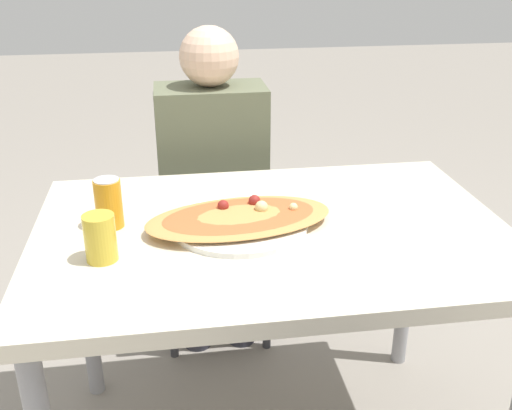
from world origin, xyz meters
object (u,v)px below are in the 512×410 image
at_px(person_seated, 213,169).
at_px(chair_far_seated, 212,201).
at_px(drink_glass, 100,238).
at_px(soda_can, 109,203).
at_px(dining_table, 272,255).
at_px(pizza_main, 240,219).

bearing_deg(person_seated, chair_far_seated, -90.00).
bearing_deg(drink_glass, soda_can, 87.72).
distance_m(dining_table, person_seated, 0.62).
bearing_deg(dining_table, soda_can, 170.84).
relative_size(dining_table, soda_can, 9.36).
xyz_separation_m(chair_far_seated, pizza_main, (0.02, -0.71, 0.26)).
relative_size(dining_table, person_seated, 1.02).
xyz_separation_m(dining_table, pizza_main, (-0.08, 0.02, 0.10)).
bearing_deg(chair_far_seated, soda_can, 65.84).
xyz_separation_m(person_seated, soda_can, (-0.30, -0.55, 0.13)).
relative_size(dining_table, pizza_main, 2.36).
bearing_deg(soda_can, drink_glass, -92.28).
bearing_deg(pizza_main, soda_can, 171.51).
relative_size(person_seated, drink_glass, 10.59).
relative_size(dining_table, chair_far_seated, 1.32).
bearing_deg(soda_can, dining_table, -9.16).
bearing_deg(chair_far_seated, drink_glass, 69.92).
bearing_deg(drink_glass, dining_table, 14.70).
xyz_separation_m(chair_far_seated, drink_glass, (-0.30, -0.83, 0.29)).
relative_size(dining_table, drink_glass, 10.83).
bearing_deg(soda_can, pizza_main, -8.49).
relative_size(soda_can, drink_glass, 1.16).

